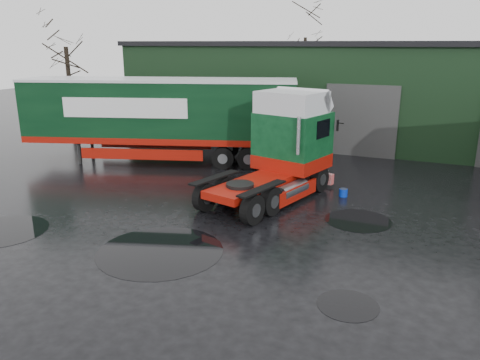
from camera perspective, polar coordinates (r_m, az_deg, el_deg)
name	(u,v)px	position (r m, az deg, el deg)	size (l,w,h in m)	color
ground	(219,242)	(15.35, -2.63, -7.52)	(100.00, 100.00, 0.00)	black
warehouse	(378,90)	(32.97, 16.45, 10.44)	(32.40, 12.40, 6.30)	black
hero_tractor	(266,149)	(18.63, 3.22, 3.84)	(2.96, 6.99, 4.34)	#0D401F
trailer_left	(160,121)	(25.31, -9.67, 7.14)	(2.94, 14.38, 4.47)	silver
wash_bucket	(343,193)	(20.10, 12.48, -1.51)	(0.35, 0.35, 0.33)	#082CB7
tree_left	(68,73)	(33.88, -20.19, 12.12)	(4.40, 4.40, 8.50)	black
tree_back_a	(305,59)	(44.30, 7.88, 14.39)	(4.40, 4.40, 9.50)	black
puddle_0	(160,251)	(14.88, -9.70, -8.54)	(3.93, 3.93, 0.01)	black
puddle_1	(358,220)	(17.59, 14.21, -4.80)	(2.40, 2.40, 0.01)	black
puddle_2	(3,231)	(18.10, -26.95, -5.55)	(3.00, 3.00, 0.01)	black
puddle_3	(348,305)	(12.22, 13.01, -14.65)	(1.53, 1.53, 0.01)	black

